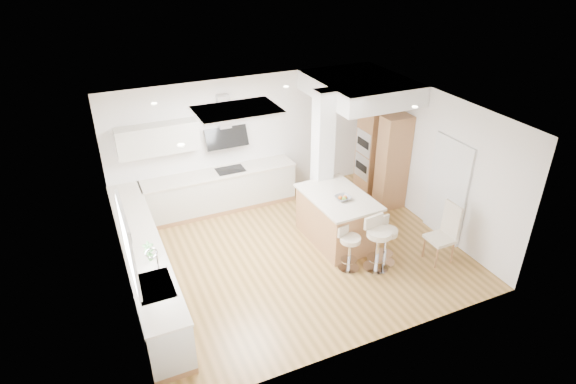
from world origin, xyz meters
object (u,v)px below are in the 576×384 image
dining_chair (446,231)px  bar_stool_c (385,239)px  bar_stool_b (378,241)px  bar_stool_a (349,246)px  peninsula (337,218)px

dining_chair → bar_stool_c: bearing=160.8°
bar_stool_c → dining_chair: dining_chair is taller
bar_stool_c → bar_stool_b: bearing=-172.4°
bar_stool_a → bar_stool_c: 0.70m
peninsula → bar_stool_a: 0.94m
peninsula → dining_chair: 2.02m
bar_stool_b → bar_stool_c: 0.26m
bar_stool_a → bar_stool_c: size_ratio=0.95×
peninsula → dining_chair: size_ratio=1.45×
bar_stool_b → bar_stool_c: size_ratio=1.13×
bar_stool_b → dining_chair: 1.31m
peninsula → dining_chair: dining_chair is taller
bar_stool_a → bar_stool_c: (0.69, -0.11, 0.03)m
bar_stool_c → dining_chair: 1.12m
peninsula → bar_stool_a: size_ratio=1.94×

